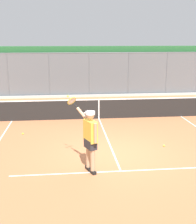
# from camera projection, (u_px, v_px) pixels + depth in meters

# --- Properties ---
(ground_plane) EXTENTS (60.00, 60.00, 0.00)m
(ground_plane) POSITION_uv_depth(u_px,v_px,m) (114.00, 154.00, 10.17)
(ground_plane) COLOR #B76B42
(court_line_markings) EXTENTS (8.22, 10.85, 0.01)m
(court_line_markings) POSITION_uv_depth(u_px,v_px,m) (122.00, 175.00, 8.60)
(court_line_markings) COLOR white
(court_line_markings) RESTS_ON ground
(fence_backdrop) EXTENTS (18.55, 1.37, 3.24)m
(fence_backdrop) POSITION_uv_depth(u_px,v_px,m) (89.00, 71.00, 20.36)
(fence_backdrop) COLOR #565B60
(fence_backdrop) RESTS_ON ground
(tennis_net) EXTENTS (10.56, 0.09, 1.07)m
(tennis_net) POSITION_uv_depth(u_px,v_px,m) (99.00, 109.00, 14.47)
(tennis_net) COLOR #2D2D2D
(tennis_net) RESTS_ON ground
(tennis_player) EXTENTS (0.86, 1.29, 2.10)m
(tennis_player) POSITION_uv_depth(u_px,v_px,m) (90.00, 136.00, 8.57)
(tennis_player) COLOR black
(tennis_player) RESTS_ON ground
(tennis_ball_near_net) EXTENTS (0.07, 0.07, 0.07)m
(tennis_ball_near_net) POSITION_uv_depth(u_px,v_px,m) (90.00, 134.00, 12.11)
(tennis_ball_near_net) COLOR #D6E042
(tennis_ball_near_net) RESTS_ON ground
(tennis_ball_by_sideline) EXTENTS (0.07, 0.07, 0.07)m
(tennis_ball_by_sideline) POSITION_uv_depth(u_px,v_px,m) (164.00, 146.00, 10.83)
(tennis_ball_by_sideline) COLOR #D6E042
(tennis_ball_by_sideline) RESTS_ON ground
(tennis_ball_near_baseline) EXTENTS (0.07, 0.07, 0.07)m
(tennis_ball_near_baseline) POSITION_uv_depth(u_px,v_px,m) (23.00, 134.00, 12.20)
(tennis_ball_near_baseline) COLOR #CCDB33
(tennis_ball_near_baseline) RESTS_ON ground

